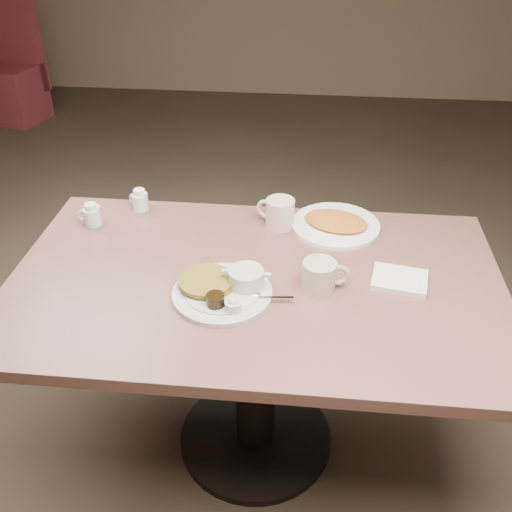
# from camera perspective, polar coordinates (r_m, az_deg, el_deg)

# --- Properties ---
(room) EXTENTS (7.04, 8.04, 2.84)m
(room) POSITION_cam_1_polar(r_m,az_deg,el_deg) (1.45, -0.08, 18.86)
(room) COLOR #4C3F33
(room) RESTS_ON ground
(diner_table) EXTENTS (1.50, 0.90, 0.75)m
(diner_table) POSITION_cam_1_polar(r_m,az_deg,el_deg) (1.85, -0.06, -6.53)
(diner_table) COLOR #84564C
(diner_table) RESTS_ON ground
(main_plate) EXTENTS (0.36, 0.30, 0.07)m
(main_plate) POSITION_cam_1_polar(r_m,az_deg,el_deg) (1.67, -3.14, -3.14)
(main_plate) COLOR beige
(main_plate) RESTS_ON diner_table
(coffee_mug_near) EXTENTS (0.15, 0.11, 0.09)m
(coffee_mug_near) POSITION_cam_1_polar(r_m,az_deg,el_deg) (1.69, 6.44, -1.91)
(coffee_mug_near) COLOR #B9B49A
(coffee_mug_near) RESTS_ON diner_table
(napkin) EXTENTS (0.18, 0.16, 0.02)m
(napkin) POSITION_cam_1_polar(r_m,az_deg,el_deg) (1.77, 14.08, -2.32)
(napkin) COLOR white
(napkin) RESTS_ON diner_table
(coffee_mug_far) EXTENTS (0.15, 0.13, 0.10)m
(coffee_mug_far) POSITION_cam_1_polar(r_m,az_deg,el_deg) (1.98, 2.30, 4.32)
(coffee_mug_far) COLOR beige
(coffee_mug_far) RESTS_ON diner_table
(creamer_left) EXTENTS (0.09, 0.07, 0.08)m
(creamer_left) POSITION_cam_1_polar(r_m,az_deg,el_deg) (2.07, -16.03, 3.93)
(creamer_left) COLOR white
(creamer_left) RESTS_ON diner_table
(creamer_right) EXTENTS (0.08, 0.06, 0.08)m
(creamer_right) POSITION_cam_1_polar(r_m,az_deg,el_deg) (2.12, -11.48, 5.45)
(creamer_right) COLOR white
(creamer_right) RESTS_ON diner_table
(hash_plate) EXTENTS (0.38, 0.38, 0.04)m
(hash_plate) POSITION_cam_1_polar(r_m,az_deg,el_deg) (2.00, 7.94, 3.19)
(hash_plate) COLOR white
(hash_plate) RESTS_ON diner_table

